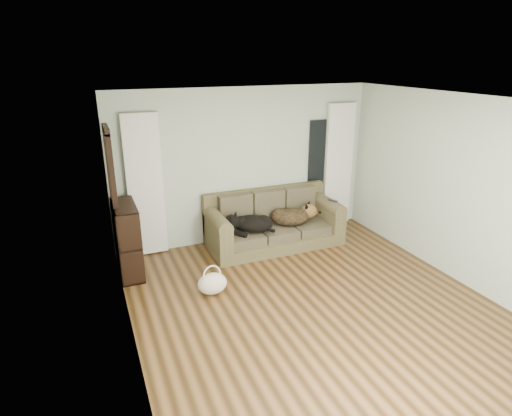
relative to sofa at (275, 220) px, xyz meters
name	(u,v)px	position (x,y,z in m)	size (l,w,h in m)	color
floor	(316,308)	(-0.31, -1.97, -0.45)	(5.00, 5.00, 0.00)	#33210E
ceiling	(328,101)	(-0.31, -1.97, 2.15)	(5.00, 5.00, 0.00)	white
wall_back	(246,166)	(-0.31, 0.53, 0.85)	(4.50, 0.04, 2.60)	#AEB7AB
wall_left	(126,244)	(-2.56, -1.97, 0.85)	(0.04, 5.00, 2.60)	#AEB7AB
wall_right	(463,192)	(1.94, -1.97, 0.85)	(0.04, 5.00, 2.60)	#AEB7AB
curtain_left	(145,186)	(-2.01, 0.45, 0.70)	(0.55, 0.08, 2.25)	white
curtain_right	(338,165)	(1.49, 0.45, 0.70)	(0.55, 0.08, 2.25)	white
window_pane	(321,153)	(1.14, 0.50, 0.95)	(0.50, 0.03, 1.20)	black
door_casing	(115,204)	(-2.51, 0.07, 0.60)	(0.07, 0.60, 2.10)	black
sofa	(275,220)	(0.00, 0.00, 0.00)	(2.24, 0.97, 0.92)	brown
dog_black_lab	(251,224)	(-0.46, -0.08, 0.03)	(0.64, 0.45, 0.27)	black
dog_shepherd	(291,216)	(0.30, -0.03, 0.04)	(0.67, 0.48, 0.30)	black
tv_remote	(333,201)	(1.00, -0.20, 0.28)	(0.05, 0.18, 0.02)	black
tote_bag	(212,283)	(-1.44, -1.12, -0.29)	(0.40, 0.31, 0.29)	beige
bookshelf	(128,242)	(-2.40, -0.08, 0.05)	(0.32, 0.86, 1.07)	black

